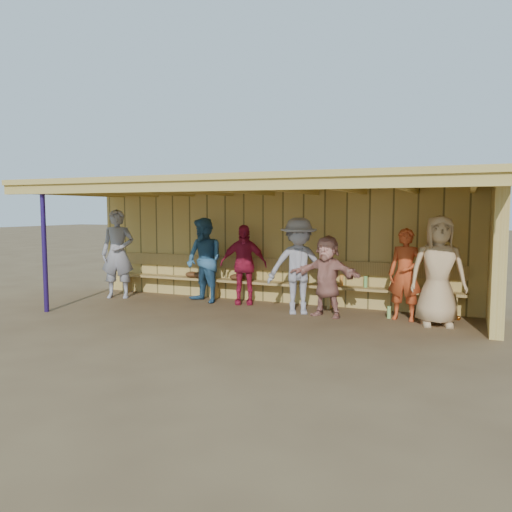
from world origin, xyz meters
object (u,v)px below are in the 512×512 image
at_px(player_g, 405,274).
at_px(player_h, 438,271).
at_px(player_c, 204,260).
at_px(player_e, 299,266).
at_px(player_a, 118,254).
at_px(player_f, 327,276).
at_px(bench, 270,278).
at_px(player_d, 243,265).

xyz_separation_m(player_g, player_h, (0.55, -0.22, 0.11)).
xyz_separation_m(player_c, player_g, (4.07, -0.12, -0.08)).
bearing_deg(player_e, player_c, 148.03).
bearing_deg(player_c, player_g, 19.65).
bearing_deg(player_a, player_c, -13.94).
distance_m(player_c, player_h, 4.63).
xyz_separation_m(player_c, player_f, (2.73, -0.36, -0.15)).
relative_size(player_c, bench, 0.23).
bearing_deg(player_a, player_h, -22.09).
height_order(player_a, player_c, player_a).
bearing_deg(player_f, player_g, 20.44).
height_order(player_d, player_f, player_d).
height_order(player_e, player_f, player_e).
relative_size(player_c, player_h, 0.96).
bearing_deg(player_h, player_c, 161.90).
bearing_deg(player_d, player_h, -26.78).
bearing_deg(bench, player_a, -167.60).
xyz_separation_m(player_e, player_g, (1.90, 0.21, -0.09)).
bearing_deg(player_c, bench, 41.01).
relative_size(player_g, bench, 0.21).
distance_m(player_e, player_f, 0.57).
height_order(player_f, player_h, player_h).
bearing_deg(player_d, player_e, -39.24).
xyz_separation_m(player_e, bench, (-0.87, 0.80, -0.37)).
height_order(player_a, player_d, player_a).
height_order(player_c, player_h, player_h).
bearing_deg(player_f, player_d, 174.94).
height_order(player_c, player_e, player_e).
bearing_deg(player_c, player_f, 13.78).
height_order(player_c, player_d, player_c).
relative_size(player_d, player_e, 0.91).
bearing_deg(player_e, player_h, -23.52).
xyz_separation_m(player_e, player_f, (0.55, -0.03, -0.16)).
bearing_deg(player_h, bench, 152.47).
bearing_deg(player_d, bench, 13.28).
bearing_deg(player_a, player_f, -22.60).
bearing_deg(player_e, player_f, -26.39).
bearing_deg(player_c, player_h, 17.11).
distance_m(player_f, bench, 1.66).
distance_m(player_a, player_h, 6.64).
relative_size(player_a, player_f, 1.32).
xyz_separation_m(player_d, player_h, (3.80, -0.50, 0.11)).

